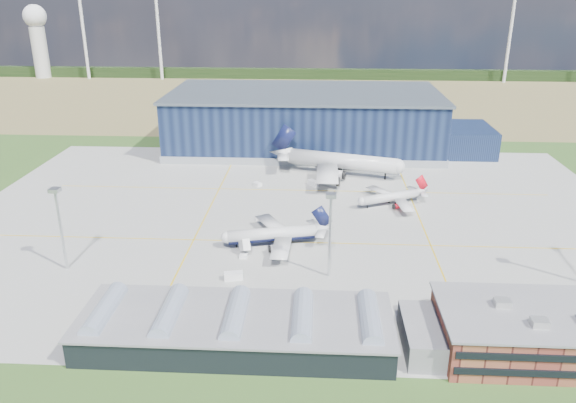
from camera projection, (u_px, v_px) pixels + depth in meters
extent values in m
plane|color=#2D5720|center=(295.00, 229.00, 175.09)|extent=(600.00, 600.00, 0.00)
cube|color=#999A95|center=(297.00, 216.00, 184.39)|extent=(220.00, 160.00, 0.06)
cube|color=yellow|center=(294.00, 242.00, 165.75)|extent=(180.00, 0.40, 0.02)
cube|color=yellow|center=(300.00, 190.00, 207.66)|extent=(180.00, 0.40, 0.02)
cube|color=yellow|center=(206.00, 214.00, 185.94)|extent=(0.40, 120.00, 0.02)
cube|color=yellow|center=(420.00, 219.00, 182.29)|extent=(0.40, 120.00, 0.02)
cube|color=olive|center=(310.00, 97.00, 379.96)|extent=(600.00, 220.00, 0.01)
cube|color=black|center=(312.00, 74.00, 453.02)|extent=(600.00, 8.00, 8.00)
cylinder|color=silver|center=(84.00, 34.00, 441.89)|extent=(2.40, 2.40, 70.00)
cylinder|color=silver|center=(159.00, 34.00, 438.77)|extent=(2.40, 2.40, 70.00)
cylinder|color=silver|center=(510.00, 36.00, 424.72)|extent=(2.40, 2.40, 70.00)
cylinder|color=silver|center=(40.00, 52.00, 454.04)|extent=(12.00, 12.00, 40.00)
sphere|color=white|center=(35.00, 16.00, 443.94)|extent=(18.00, 18.00, 18.00)
cube|color=#101935|center=(304.00, 121.00, 259.05)|extent=(120.00, 60.00, 25.00)
cube|color=gray|center=(304.00, 144.00, 262.98)|extent=(121.00, 61.00, 3.20)
cube|color=#4B555F|center=(305.00, 93.00, 254.36)|extent=(122.00, 62.00, 1.20)
cube|color=#101935|center=(463.00, 139.00, 252.99)|extent=(24.00, 30.00, 12.00)
cube|color=maroon|center=(551.00, 333.00, 114.73)|extent=(45.00, 22.00, 9.00)
cube|color=slate|center=(555.00, 314.00, 113.03)|extent=(46.00, 23.00, 0.50)
cube|color=black|center=(573.00, 375.00, 104.84)|extent=(44.00, 0.40, 1.40)
cube|color=black|center=(576.00, 359.00, 103.58)|extent=(44.00, 0.40, 1.40)
cube|color=black|center=(531.00, 310.00, 125.70)|extent=(44.00, 0.40, 1.40)
cube|color=black|center=(533.00, 296.00, 124.44)|extent=(44.00, 0.40, 1.40)
cube|color=beige|center=(502.00, 303.00, 115.09)|extent=(3.20, 2.60, 1.60)
cube|color=beige|center=(539.00, 323.00, 108.31)|extent=(3.20, 2.60, 1.60)
cube|color=black|center=(236.00, 329.00, 118.65)|extent=(65.00, 22.00, 6.00)
cube|color=slate|center=(236.00, 316.00, 117.50)|extent=(66.00, 23.00, 0.50)
cube|color=slate|center=(427.00, 336.00, 116.57)|extent=(10.00, 18.00, 6.00)
cylinder|color=#8F9BB1|center=(104.00, 312.00, 118.88)|extent=(4.40, 18.00, 4.40)
cylinder|color=#8F9BB1|center=(170.00, 314.00, 118.16)|extent=(4.40, 18.00, 4.40)
cylinder|color=#8F9BB1|center=(236.00, 316.00, 117.43)|extent=(4.40, 18.00, 4.40)
cylinder|color=#8F9BB1|center=(302.00, 318.00, 116.70)|extent=(4.40, 18.00, 4.40)
cylinder|color=#8F9BB1|center=(370.00, 320.00, 115.97)|extent=(4.40, 18.00, 4.40)
cylinder|color=#B8BBBF|center=(61.00, 231.00, 146.31)|extent=(0.70, 0.70, 22.00)
cube|color=#B8BBBF|center=(55.00, 190.00, 142.16)|extent=(2.60, 2.60, 1.00)
cylinder|color=#B8BBBF|center=(330.00, 238.00, 142.66)|extent=(0.70, 0.70, 22.00)
cube|color=#B8BBBF|center=(331.00, 195.00, 138.52)|extent=(2.60, 2.60, 1.00)
cube|color=white|center=(234.00, 276.00, 144.43)|extent=(5.19, 3.12, 2.12)
cube|color=white|center=(260.00, 218.00, 181.23)|extent=(2.78, 3.30, 1.21)
cube|color=white|center=(313.00, 183.00, 212.25)|extent=(4.35, 4.87, 2.07)
cube|color=white|center=(257.00, 184.00, 211.94)|extent=(3.85, 3.84, 1.41)
cube|color=white|center=(245.00, 248.00, 158.15)|extent=(3.89, 5.55, 3.30)
imported|color=#99999E|center=(353.00, 312.00, 129.40)|extent=(3.20, 1.48, 1.06)
imported|color=#99999E|center=(472.00, 311.00, 129.64)|extent=(3.57, 1.80, 1.12)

